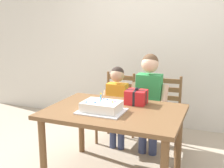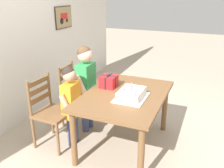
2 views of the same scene
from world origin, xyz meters
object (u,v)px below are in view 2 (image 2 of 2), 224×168
at_px(dining_table, 125,101).
at_px(chair_left, 51,111).
at_px(birthday_cake, 131,94).
at_px(chair_right, 76,94).
at_px(child_older, 86,81).
at_px(gift_box_red_large, 109,81).
at_px(child_younger, 71,99).

distance_m(dining_table, chair_left, 0.96).
bearing_deg(chair_left, birthday_cake, -77.01).
relative_size(chair_left, chair_right, 1.00).
xyz_separation_m(chair_left, child_older, (0.51, -0.25, 0.28)).
relative_size(dining_table, gift_box_red_large, 6.13).
distance_m(birthday_cake, child_younger, 0.77).
xyz_separation_m(birthday_cake, gift_box_red_large, (0.23, 0.39, 0.03)).
bearing_deg(birthday_cake, child_older, 69.73).
xyz_separation_m(chair_left, child_younger, (0.11, -0.25, 0.18)).
bearing_deg(child_younger, birthday_cake, -80.47).
distance_m(chair_right, child_older, 0.40).
bearing_deg(chair_right, dining_table, -109.55).
xyz_separation_m(chair_right, child_younger, (-0.53, -0.25, 0.18)).
relative_size(gift_box_red_large, chair_right, 0.24).
distance_m(dining_table, child_older, 0.68).
height_order(chair_left, chair_right, same).
bearing_deg(child_older, birthday_cake, -110.27).
bearing_deg(child_younger, chair_right, 25.37).
relative_size(chair_right, child_younger, 0.87).
bearing_deg(child_older, chair_left, 153.59).
distance_m(dining_table, chair_right, 0.96).
bearing_deg(chair_left, gift_box_red_large, -53.04).
height_order(chair_right, child_older, child_older).
distance_m(birthday_cake, gift_box_red_large, 0.45).
bearing_deg(dining_table, chair_right, 70.45).
height_order(dining_table, birthday_cake, birthday_cake).
bearing_deg(child_younger, dining_table, -71.57).
height_order(child_older, child_younger, child_older).
xyz_separation_m(dining_table, chair_right, (0.32, 0.89, -0.17)).
bearing_deg(dining_table, chair_left, 109.65).
bearing_deg(chair_left, child_younger, -67.33).
height_order(gift_box_red_large, child_older, child_older).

